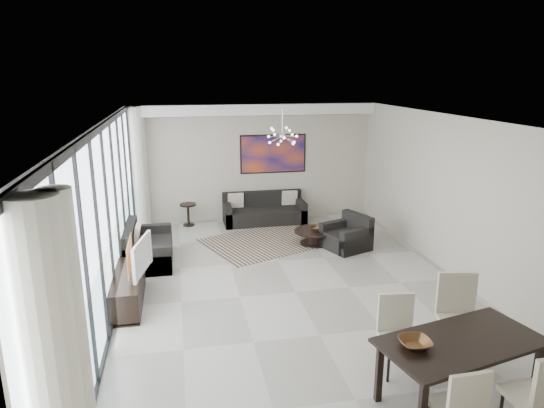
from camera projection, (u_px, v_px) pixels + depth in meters
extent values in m
cube|color=#A8A39B|center=(296.00, 292.00, 8.28)|extent=(6.00, 9.00, 0.02)
cube|color=white|center=(298.00, 122.00, 7.52)|extent=(6.00, 9.00, 0.02)
cube|color=#B8AC9D|center=(254.00, 162.00, 12.15)|extent=(6.00, 0.02, 2.90)
cube|color=#B8AC9D|center=(441.00, 371.00, 3.65)|extent=(6.00, 0.02, 2.90)
cube|color=#B8AC9D|center=(463.00, 202.00, 8.46)|extent=(0.02, 9.00, 2.90)
cube|color=silver|center=(106.00, 221.00, 7.34)|extent=(0.01, 8.95, 2.85)
cube|color=black|center=(100.00, 128.00, 6.98)|extent=(0.04, 8.95, 0.10)
cube|color=black|center=(117.00, 306.00, 7.72)|extent=(0.04, 8.95, 0.06)
cube|color=black|center=(40.00, 379.00, 3.56)|extent=(0.04, 0.05, 2.88)
cube|color=black|center=(68.00, 314.00, 4.51)|extent=(0.04, 0.05, 2.88)
cube|color=black|center=(86.00, 272.00, 5.46)|extent=(0.04, 0.05, 2.88)
cube|color=black|center=(99.00, 243.00, 6.40)|extent=(0.04, 0.05, 2.88)
cube|color=black|center=(109.00, 221.00, 7.35)|extent=(0.04, 0.05, 2.88)
cube|color=black|center=(116.00, 204.00, 8.30)|extent=(0.04, 0.05, 2.88)
cube|color=black|center=(122.00, 191.00, 9.24)|extent=(0.04, 0.05, 2.88)
cube|color=black|center=(127.00, 180.00, 10.19)|extent=(0.04, 0.05, 2.88)
cube|color=black|center=(131.00, 170.00, 11.14)|extent=(0.04, 0.05, 2.88)
cylinder|color=white|center=(56.00, 389.00, 3.45)|extent=(0.36, 0.36, 2.85)
cylinder|color=white|center=(137.00, 169.00, 11.31)|extent=(0.36, 0.36, 2.85)
cube|color=white|center=(254.00, 109.00, 11.62)|extent=(5.98, 0.40, 0.26)
cube|color=#CB481C|center=(273.00, 154.00, 12.17)|extent=(1.68, 0.04, 0.98)
cylinder|color=silver|center=(282.00, 123.00, 10.01)|extent=(0.02, 0.02, 0.55)
sphere|color=silver|center=(282.00, 136.00, 10.09)|extent=(0.12, 0.12, 0.12)
cube|color=black|center=(265.00, 242.00, 10.73)|extent=(3.02, 2.70, 0.01)
cylinder|color=black|center=(314.00, 231.00, 10.54)|extent=(0.89, 0.89, 0.04)
cylinder|color=black|center=(314.00, 238.00, 10.58)|extent=(0.39, 0.39, 0.27)
cylinder|color=black|center=(314.00, 243.00, 10.62)|extent=(0.62, 0.62, 0.03)
imported|color=brown|center=(317.00, 229.00, 10.49)|extent=(0.27, 0.27, 0.08)
cube|color=black|center=(264.00, 215.00, 12.07)|extent=(2.01, 0.82, 0.37)
cube|color=black|center=(262.00, 198.00, 12.29)|extent=(2.01, 0.16, 0.37)
cube|color=black|center=(227.00, 214.00, 11.88)|extent=(0.16, 0.82, 0.53)
cube|color=black|center=(300.00, 210.00, 12.22)|extent=(0.16, 0.82, 0.53)
cube|color=black|center=(150.00, 253.00, 9.54)|extent=(0.87, 1.54, 0.38)
cube|color=black|center=(130.00, 235.00, 9.38)|extent=(0.17, 1.54, 0.38)
cube|color=black|center=(148.00, 262.00, 8.87)|extent=(0.87, 0.17, 0.56)
cube|color=black|center=(151.00, 238.00, 10.17)|extent=(0.87, 0.17, 0.56)
cube|color=black|center=(345.00, 240.00, 10.29)|extent=(1.07, 1.09, 0.36)
cube|color=black|center=(358.00, 222.00, 10.36)|extent=(0.46, 0.86, 0.36)
cube|color=black|center=(335.00, 232.00, 10.55)|extent=(0.81, 0.45, 0.52)
cube|color=black|center=(357.00, 241.00, 9.99)|extent=(0.81, 0.45, 0.52)
cylinder|color=black|center=(188.00, 205.00, 11.76)|extent=(0.40, 0.40, 0.04)
cylinder|color=black|center=(188.00, 215.00, 11.83)|extent=(0.06, 0.06, 0.50)
cylinder|color=black|center=(189.00, 225.00, 11.89)|extent=(0.28, 0.28, 0.03)
cube|color=black|center=(128.00, 289.00, 7.81)|extent=(0.45, 1.60, 0.50)
imported|color=gray|center=(136.00, 256.00, 7.76)|extent=(0.33, 0.99, 0.57)
cube|color=black|center=(462.00, 342.00, 5.36)|extent=(2.00, 1.30, 0.04)
cube|color=black|center=(379.00, 372.00, 5.45)|extent=(0.07, 0.07, 0.73)
cube|color=black|center=(537.00, 372.00, 5.46)|extent=(0.07, 0.07, 0.73)
cube|color=black|center=(487.00, 341.00, 6.09)|extent=(0.07, 0.07, 0.73)
cube|color=#BAAE9B|center=(455.00, 408.00, 4.76)|extent=(0.45, 0.45, 0.06)
cube|color=#BAAE9B|center=(469.00, 399.00, 4.52)|extent=(0.44, 0.06, 0.53)
cube|color=#BAAE9B|center=(535.00, 398.00, 4.79)|extent=(0.52, 0.52, 0.07)
cube|color=#BAAE9B|center=(399.00, 340.00, 5.95)|extent=(0.50, 0.50, 0.06)
cube|color=#BAAE9B|center=(395.00, 314.00, 6.07)|extent=(0.45, 0.10, 0.55)
cylinder|color=black|center=(417.00, 365.00, 5.86)|extent=(0.04, 0.04, 0.42)
cylinder|color=black|center=(380.00, 350.00, 6.17)|extent=(0.04, 0.04, 0.42)
cube|color=#BAAE9B|center=(460.00, 322.00, 6.25)|extent=(0.61, 0.61, 0.07)
cube|color=#BAAE9B|center=(456.00, 294.00, 6.39)|extent=(0.51, 0.16, 0.62)
cylinder|color=black|center=(480.00, 350.00, 6.12)|extent=(0.04, 0.04, 0.48)
cylinder|color=black|center=(438.00, 333.00, 6.51)|extent=(0.04, 0.04, 0.48)
imported|color=brown|center=(415.00, 343.00, 5.22)|extent=(0.35, 0.35, 0.08)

